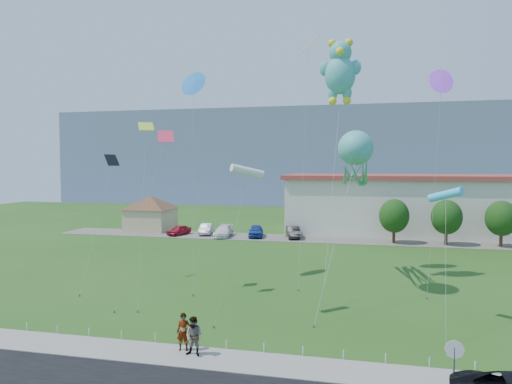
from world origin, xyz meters
TOP-DOWN VIEW (x-y plane):
  - ground at (0.00, 0.00)m, footprint 160.00×160.00m
  - sidewalk at (0.00, -2.75)m, footprint 80.00×2.50m
  - parking_strip at (0.00, 35.00)m, footprint 70.00×6.00m
  - hill_ridge at (0.00, 120.00)m, footprint 160.00×50.00m
  - pavilion at (-24.00, 38.00)m, footprint 9.20×9.20m
  - warehouse at (26.00, 44.00)m, footprint 61.00×15.00m
  - stop_sign at (9.50, -4.21)m, footprint 0.80×0.07m
  - rope_fence at (0.00, -1.30)m, footprint 26.05×0.05m
  - tree_near at (10.00, 34.00)m, footprint 3.60×3.60m
  - tree_mid at (16.00, 34.00)m, footprint 3.60×3.60m
  - tree_far at (22.00, 34.00)m, footprint 3.60×3.60m
  - pedestrian_left at (-3.03, -2.15)m, footprint 0.77×0.58m
  - pedestrian_right at (-2.26, -2.66)m, footprint 1.03×0.84m
  - parked_car_red at (-18.17, 34.45)m, footprint 2.65×4.16m
  - parked_car_silver at (-14.70, 35.84)m, footprint 2.21×4.63m
  - parked_car_white at (-11.82, 34.37)m, footprint 2.39×5.06m
  - parked_car_blue at (-7.55, 35.14)m, footprint 2.60×4.83m
  - parked_car_black at (-2.56, 35.27)m, footprint 2.67×4.82m
  - octopus_kite at (5.41, 12.49)m, footprint 3.61×15.56m
  - teddy_bear_kite at (4.06, 14.87)m, footprint 3.37×10.23m
  - small_kite_black at (-14.40, 10.29)m, footprint 1.29×6.00m
  - small_kite_cyan at (10.71, 5.21)m, footprint 0.88×5.48m
  - small_kite_orange at (1.24, 16.95)m, footprint 1.80×7.35m
  - small_kite_blue at (-7.85, 12.67)m, footprint 2.77×6.11m
  - small_kite_purple at (11.71, 13.78)m, footprint 2.17×4.23m
  - small_kite_white at (-1.26, 4.35)m, footprint 1.65×4.06m
  - small_kite_yellow at (-9.92, 7.84)m, footprint 2.53×6.05m
  - small_kite_pink at (-8.26, 6.85)m, footprint 2.40×5.32m

SIDE VIEW (x-z plane):
  - ground at x=0.00m, z-range 0.00..0.00m
  - parking_strip at x=0.00m, z-range 0.00..0.06m
  - sidewalk at x=0.00m, z-range 0.00..0.10m
  - rope_fence at x=0.00m, z-range 0.00..0.50m
  - parked_car_red at x=-18.17m, z-range 0.06..1.38m
  - parked_car_white at x=-11.82m, z-range 0.06..1.49m
  - parked_car_silver at x=-14.70m, z-range 0.06..1.52m
  - parked_car_black at x=-2.56m, z-range 0.06..1.57m
  - parked_car_blue at x=-7.55m, z-range 0.06..1.62m
  - pedestrian_left at x=-3.03m, z-range 0.10..2.03m
  - pedestrian_right at x=-2.26m, z-range 0.10..2.05m
  - stop_sign at x=9.50m, z-range 0.62..3.12m
  - pavilion at x=-24.00m, z-range 0.52..5.52m
  - tree_near at x=10.00m, z-range 0.65..6.12m
  - tree_mid at x=16.00m, z-range 0.65..6.12m
  - tree_far at x=22.00m, z-range 0.65..6.12m
  - warehouse at x=26.00m, z-range 0.02..8.22m
  - small_kite_cyan at x=10.71m, z-range 3.64..11.90m
  - small_kite_black at x=-14.40m, z-range 3.71..14.14m
  - small_kite_white at x=-1.26m, z-range 4.31..13.95m
  - octopus_kite at x=5.41m, z-range 3.91..16.06m
  - small_kite_pink at x=-8.26m, z-range 4.28..16.38m
  - small_kite_yellow at x=-9.92m, z-range 4.54..17.49m
  - hill_ridge at x=0.00m, z-range 0.00..25.00m
  - small_kite_purple at x=11.71m, z-range 7.32..24.04m
  - small_kite_blue at x=-7.85m, z-range 7.49..24.59m
  - teddy_bear_kite at x=4.06m, z-range 7.42..27.33m
  - small_kite_orange at x=1.24m, z-range 9.15..29.89m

